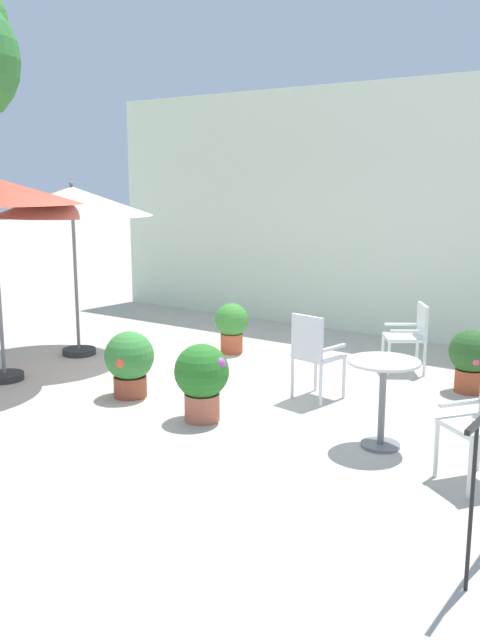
{
  "coord_description": "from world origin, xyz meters",
  "views": [
    {
      "loc": [
        4.51,
        -5.83,
        2.3
      ],
      "look_at": [
        0.0,
        0.57,
        0.71
      ],
      "focal_mm": 39.05,
      "sensor_mm": 36.0,
      "label": 1
    }
  ],
  "objects_px": {
    "patio_umbrella_0": "(72,203)",
    "patio_chair_1": "(411,333)",
    "potted_plant_1": "(130,361)",
    "cafe_table_0": "(383,388)",
    "potted_plant_0": "(202,377)",
    "potted_plant_3": "(470,357)",
    "potted_plant_2": "(231,325)",
    "patio_chair_2": "(314,351)"
  },
  "relations": [
    {
      "from": "patio_chair_1",
      "to": "potted_plant_1",
      "type": "height_order",
      "value": "patio_chair_1"
    },
    {
      "from": "patio_umbrella_0",
      "to": "potted_plant_1",
      "type": "distance_m",
      "value": 2.62
    },
    {
      "from": "potted_plant_0",
      "to": "potted_plant_1",
      "type": "xyz_separation_m",
      "value": [
        -1.09,
        0.15,
        -0.03
      ]
    },
    {
      "from": "patio_chair_1",
      "to": "potted_plant_0",
      "type": "distance_m",
      "value": 2.99
    },
    {
      "from": "potted_plant_0",
      "to": "potted_plant_1",
      "type": "bearing_deg",
      "value": 172.34
    },
    {
      "from": "cafe_table_0",
      "to": "patio_chair_2",
      "type": "bearing_deg",
      "value": 144.14
    },
    {
      "from": "cafe_table_0",
      "to": "potted_plant_0",
      "type": "xyz_separation_m",
      "value": [
        -1.7,
        -0.36,
        -0.11
      ]
    },
    {
      "from": "patio_chair_2",
      "to": "potted_plant_2",
      "type": "height_order",
      "value": "patio_chair_2"
    },
    {
      "from": "cafe_table_0",
      "to": "patio_chair_1",
      "type": "relative_size",
      "value": 0.94
    },
    {
      "from": "patio_chair_1",
      "to": "patio_umbrella_0",
      "type": "bearing_deg",
      "value": -156.1
    },
    {
      "from": "potted_plant_0",
      "to": "potted_plant_3",
      "type": "height_order",
      "value": "potted_plant_0"
    },
    {
      "from": "patio_chair_2",
      "to": "potted_plant_2",
      "type": "relative_size",
      "value": 1.37
    },
    {
      "from": "potted_plant_0",
      "to": "patio_chair_2",
      "type": "bearing_deg",
      "value": 64.15
    },
    {
      "from": "patio_chair_1",
      "to": "potted_plant_2",
      "type": "relative_size",
      "value": 1.23
    },
    {
      "from": "patio_chair_1",
      "to": "patio_chair_2",
      "type": "relative_size",
      "value": 0.9
    },
    {
      "from": "potted_plant_3",
      "to": "potted_plant_1",
      "type": "bearing_deg",
      "value": -142.28
    },
    {
      "from": "potted_plant_2",
      "to": "potted_plant_3",
      "type": "bearing_deg",
      "value": 1.38
    },
    {
      "from": "potted_plant_0",
      "to": "cafe_table_0",
      "type": "bearing_deg",
      "value": 11.85
    },
    {
      "from": "potted_plant_0",
      "to": "potted_plant_3",
      "type": "xyz_separation_m",
      "value": [
        1.83,
        2.41,
        -0.03
      ]
    },
    {
      "from": "potted_plant_1",
      "to": "potted_plant_2",
      "type": "distance_m",
      "value": 2.2
    },
    {
      "from": "cafe_table_0",
      "to": "patio_chair_2",
      "type": "relative_size",
      "value": 0.84
    },
    {
      "from": "cafe_table_0",
      "to": "potted_plant_3",
      "type": "xyz_separation_m",
      "value": [
        0.13,
        2.05,
        -0.14
      ]
    },
    {
      "from": "patio_umbrella_0",
      "to": "cafe_table_0",
      "type": "relative_size",
      "value": 2.9
    },
    {
      "from": "patio_umbrella_0",
      "to": "patio_chair_1",
      "type": "relative_size",
      "value": 2.72
    },
    {
      "from": "potted_plant_2",
      "to": "potted_plant_3",
      "type": "xyz_separation_m",
      "value": [
        3.17,
        0.08,
        0.01
      ]
    },
    {
      "from": "patio_chair_1",
      "to": "potted_plant_2",
      "type": "distance_m",
      "value": 2.37
    },
    {
      "from": "patio_chair_1",
      "to": "potted_plant_0",
      "type": "relative_size",
      "value": 1.1
    },
    {
      "from": "cafe_table_0",
      "to": "patio_chair_2",
      "type": "distance_m",
      "value": 1.4
    },
    {
      "from": "patio_chair_1",
      "to": "patio_chair_2",
      "type": "bearing_deg",
      "value": -103.95
    },
    {
      "from": "patio_umbrella_0",
      "to": "potted_plant_2",
      "type": "relative_size",
      "value": 3.36
    },
    {
      "from": "patio_chair_1",
      "to": "potted_plant_3",
      "type": "relative_size",
      "value": 1.19
    },
    {
      "from": "potted_plant_1",
      "to": "potted_plant_2",
      "type": "xyz_separation_m",
      "value": [
        -0.24,
        2.18,
        -0.01
      ]
    },
    {
      "from": "cafe_table_0",
      "to": "potted_plant_3",
      "type": "distance_m",
      "value": 2.06
    },
    {
      "from": "cafe_table_0",
      "to": "potted_plant_0",
      "type": "distance_m",
      "value": 1.74
    },
    {
      "from": "patio_umbrella_0",
      "to": "patio_chair_1",
      "type": "height_order",
      "value": "patio_umbrella_0"
    },
    {
      "from": "cafe_table_0",
      "to": "patio_chair_1",
      "type": "xyz_separation_m",
      "value": [
        -0.72,
        2.47,
        -0.05
      ]
    },
    {
      "from": "patio_umbrella_0",
      "to": "potted_plant_3",
      "type": "relative_size",
      "value": 3.25
    },
    {
      "from": "patio_chair_2",
      "to": "potted_plant_0",
      "type": "height_order",
      "value": "patio_chair_2"
    },
    {
      "from": "patio_umbrella_0",
      "to": "potted_plant_1",
      "type": "xyz_separation_m",
      "value": [
        1.85,
        -0.94,
        -1.61
      ]
    },
    {
      "from": "patio_chair_2",
      "to": "potted_plant_2",
      "type": "bearing_deg",
      "value": 148.76
    },
    {
      "from": "potted_plant_2",
      "to": "patio_chair_1",
      "type": "bearing_deg",
      "value": 11.95
    },
    {
      "from": "patio_umbrella_0",
      "to": "potted_plant_0",
      "type": "relative_size",
      "value": 3.0
    }
  ]
}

